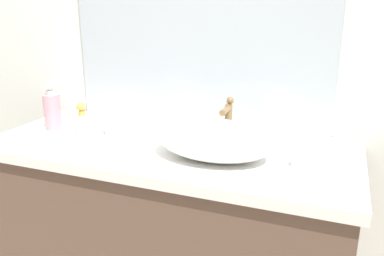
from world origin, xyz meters
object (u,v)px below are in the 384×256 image
at_px(lotion_bottle, 83,124).
at_px(candle_jar, 299,161).
at_px(sink_basin, 215,140).
at_px(soap_dispenser, 52,109).
at_px(tissue_box, 129,118).

bearing_deg(lotion_bottle, candle_jar, 0.40).
distance_m(sink_basin, soap_dispenser, 0.74).
bearing_deg(tissue_box, lotion_bottle, -144.06).
bearing_deg(soap_dispenser, candle_jar, -2.88).
xyz_separation_m(soap_dispenser, tissue_box, (0.33, 0.05, -0.02)).
bearing_deg(candle_jar, lotion_bottle, -179.60).
relative_size(sink_basin, soap_dispenser, 1.96).
bearing_deg(tissue_box, candle_jar, -8.29).
bearing_deg(sink_basin, tissue_box, 163.19).
xyz_separation_m(tissue_box, candle_jar, (0.68, -0.10, -0.05)).
distance_m(soap_dispenser, candle_jar, 1.01).
height_order(sink_basin, candle_jar, sink_basin).
xyz_separation_m(soap_dispenser, candle_jar, (1.01, -0.05, -0.07)).
height_order(tissue_box, candle_jar, tissue_box).
xyz_separation_m(sink_basin, tissue_box, (-0.40, 0.12, 0.00)).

